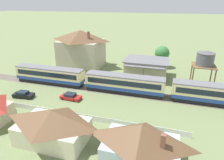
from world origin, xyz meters
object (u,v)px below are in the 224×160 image
(water_tower, at_px, (205,59))
(parked_car_black, at_px, (23,95))
(parked_car_red, at_px, (71,97))
(passenger_train, at_px, (126,83))
(station_house_brown_roof, at_px, (81,48))
(cottage_brown_roof, at_px, (52,125))
(cottage_brown_roof_2, at_px, (141,142))
(station_building, at_px, (146,68))
(yard_tree_0, at_px, (162,53))

(water_tower, height_order, parked_car_black, water_tower)
(parked_car_red, bearing_deg, water_tower, 32.65)
(passenger_train, relative_size, station_house_brown_roof, 4.11)
(cottage_brown_roof, distance_m, cottage_brown_roof_2, 12.57)
(station_building, height_order, water_tower, water_tower)
(station_building, bearing_deg, yard_tree_0, 70.13)
(water_tower, bearing_deg, station_house_brown_roof, 170.72)
(cottage_brown_roof_2, xyz_separation_m, parked_car_red, (-16.41, 12.51, -2.11))
(station_building, bearing_deg, cottage_brown_roof_2, -83.34)
(passenger_train, relative_size, water_tower, 6.46)
(station_house_brown_roof, xyz_separation_m, parked_car_red, (7.22, -21.11, -5.04))
(parked_car_black, bearing_deg, passenger_train, 16.81)
(station_house_brown_roof, xyz_separation_m, cottage_brown_roof_2, (23.63, -33.62, -2.93))
(station_building, height_order, parked_car_black, station_building)
(cottage_brown_roof_2, bearing_deg, station_building, 96.66)
(water_tower, distance_m, parked_car_red, 31.19)
(station_building, xyz_separation_m, yard_tree_0, (3.32, 9.19, 1.98))
(water_tower, height_order, yard_tree_0, water_tower)
(parked_car_red, bearing_deg, station_building, 56.34)
(passenger_train, xyz_separation_m, station_house_brown_roof, (-17.24, 14.82, 3.40))
(station_house_brown_roof, height_order, yard_tree_0, station_house_brown_roof)
(yard_tree_0, bearing_deg, cottage_brown_roof_2, -89.67)
(station_house_brown_roof, xyz_separation_m, water_tower, (33.56, -5.48, 0.85))
(parked_car_black, bearing_deg, station_house_brown_roof, 77.42)
(water_tower, bearing_deg, parked_car_black, -153.91)
(parked_car_red, relative_size, parked_car_black, 0.97)
(water_tower, bearing_deg, passenger_train, -150.21)
(passenger_train, relative_size, cottage_brown_roof, 5.20)
(parked_car_red, bearing_deg, station_house_brown_roof, 110.83)
(parked_car_red, height_order, parked_car_black, parked_car_black)
(parked_car_black, relative_size, yard_tree_0, 0.68)
(water_tower, bearing_deg, parked_car_red, -149.31)
(cottage_brown_roof, relative_size, parked_car_red, 2.45)
(station_building, xyz_separation_m, parked_car_black, (-22.73, -20.04, -1.72))
(station_building, relative_size, station_house_brown_roof, 0.85)
(cottage_brown_roof_2, relative_size, parked_car_black, 2.27)
(station_house_brown_roof, bearing_deg, parked_car_red, -71.13)
(station_building, height_order, cottage_brown_roof_2, cottage_brown_roof_2)
(parked_car_red, bearing_deg, parked_car_black, -166.02)
(cottage_brown_roof_2, height_order, parked_car_red, cottage_brown_roof_2)
(passenger_train, height_order, cottage_brown_roof_2, cottage_brown_roof_2)
(cottage_brown_roof, bearing_deg, station_building, 73.44)
(passenger_train, bearing_deg, station_house_brown_roof, 139.32)
(passenger_train, distance_m, station_house_brown_roof, 22.99)
(cottage_brown_roof, bearing_deg, cottage_brown_roof_2, -0.64)
(cottage_brown_roof, bearing_deg, yard_tree_0, 72.65)
(parked_car_black, bearing_deg, parked_car_red, 5.96)
(passenger_train, height_order, parked_car_red, passenger_train)
(cottage_brown_roof_2, xyz_separation_m, yard_tree_0, (-0.23, 39.64, 1.61))
(station_house_brown_roof, distance_m, yard_tree_0, 24.20)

